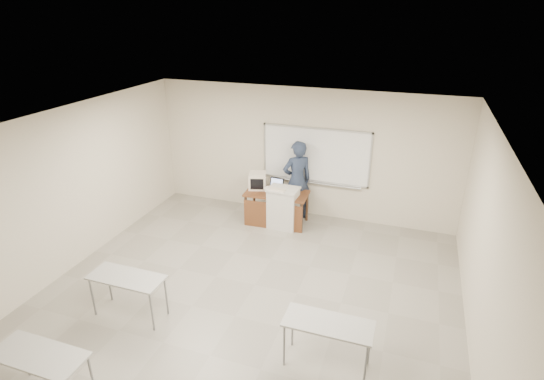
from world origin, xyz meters
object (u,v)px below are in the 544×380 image
at_px(laptop, 275,187).
at_px(mouse, 290,193).
at_px(podium, 283,208).
at_px(keyboard, 275,189).
at_px(instructor_desk, 275,203).
at_px(presenter, 297,181).
at_px(whiteboard, 316,156).
at_px(crt_monitor, 257,181).

xyz_separation_m(laptop, mouse, (0.38, -0.11, -0.04)).
xyz_separation_m(podium, keyboard, (-0.15, -0.12, 0.48)).
height_order(instructor_desk, presenter, presenter).
height_order(mouse, keyboard, keyboard).
bearing_deg(whiteboard, presenter, -140.95).
height_order(whiteboard, keyboard, whiteboard).
height_order(podium, crt_monitor, crt_monitor).
distance_m(whiteboard, podium, 1.39).
height_order(laptop, keyboard, laptop).
xyz_separation_m(podium, laptop, (-0.30, 0.30, 0.34)).
height_order(whiteboard, presenter, whiteboard).
distance_m(crt_monitor, mouse, 0.82).
distance_m(podium, crt_monitor, 0.89).
distance_m(laptop, keyboard, 0.47).
distance_m(podium, presenter, 0.73).
bearing_deg(laptop, keyboard, -64.06).
bearing_deg(presenter, podium, 36.79).
bearing_deg(crt_monitor, keyboard, -51.46).
distance_m(instructor_desk, laptop, 0.39).
distance_m(podium, mouse, 0.37).
xyz_separation_m(instructor_desk, podium, (0.20, -0.04, -0.07)).
bearing_deg(whiteboard, keyboard, -124.77).
distance_m(mouse, presenter, 0.39).
height_order(podium, mouse, podium).
relative_size(podium, keyboard, 2.05).
bearing_deg(keyboard, whiteboard, 60.86).
relative_size(podium, laptop, 2.82).
distance_m(crt_monitor, keyboard, 0.69).
height_order(crt_monitor, mouse, crt_monitor).
bearing_deg(keyboard, crt_monitor, 150.75).
relative_size(whiteboard, crt_monitor, 5.69).
bearing_deg(crt_monitor, podium, -37.53).
distance_m(instructor_desk, podium, 0.21).
bearing_deg(podium, crt_monitor, 161.09).
bearing_deg(whiteboard, instructor_desk, -131.93).
height_order(whiteboard, laptop, whiteboard).
height_order(instructor_desk, mouse, mouse).
bearing_deg(instructor_desk, presenter, 51.88).
bearing_deg(presenter, keyboard, 27.98).
relative_size(instructor_desk, presenter, 0.75).
height_order(whiteboard, crt_monitor, whiteboard).
distance_m(instructor_desk, keyboard, 0.44).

